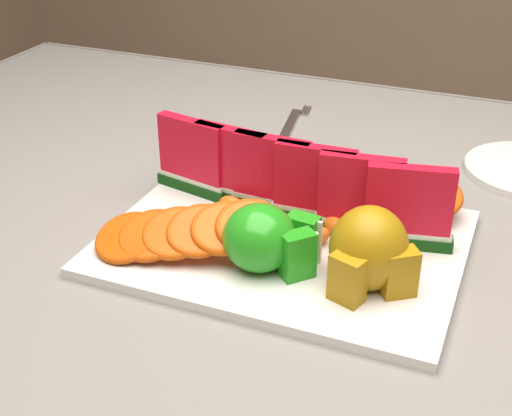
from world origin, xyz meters
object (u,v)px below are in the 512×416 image
platter (284,243)px  pear_cluster (369,252)px  fork (290,128)px  apple_cluster (266,239)px

platter → pear_cluster: (0.11, -0.05, 0.04)m
pear_cluster → fork: size_ratio=0.50×
apple_cluster → pear_cluster: pear_cluster is taller
platter → pear_cluster: pear_cluster is taller
apple_cluster → pear_cluster: bearing=4.6°
platter → fork: size_ratio=2.05×
platter → fork: (-0.11, 0.33, -0.00)m
pear_cluster → platter: bearing=155.2°
platter → pear_cluster: bearing=-24.8°
pear_cluster → fork: bearing=120.3°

